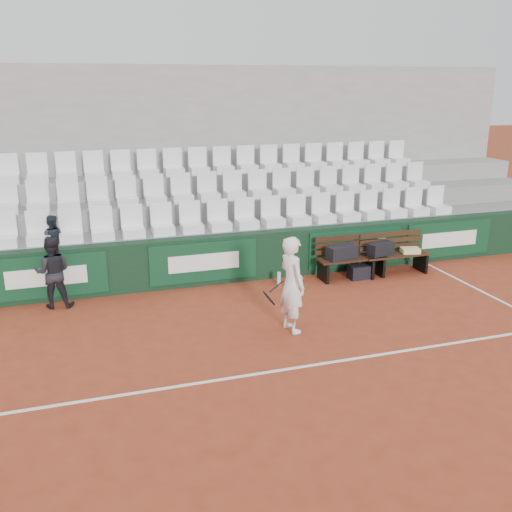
{
  "coord_description": "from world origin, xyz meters",
  "views": [
    {
      "loc": [
        -2.54,
        -6.94,
        3.99
      ],
      "look_at": [
        0.45,
        2.4,
        1.0
      ],
      "focal_mm": 40.0,
      "sensor_mm": 36.0,
      "label": 1
    }
  ],
  "objects_px": {
    "sports_bag_left": "(342,252)",
    "ball_kid": "(53,272)",
    "bench_left": "(351,268)",
    "water_bottle_near": "(279,279)",
    "water_bottle_far": "(364,274)",
    "spectator_c": "(50,217)",
    "sports_bag_ground": "(360,272)",
    "sports_bag_right": "(381,249)",
    "bench_right": "(395,264)",
    "tennis_player": "(292,284)"
  },
  "relations": [
    {
      "from": "sports_bag_right",
      "to": "water_bottle_far",
      "type": "distance_m",
      "value": 0.66
    },
    {
      "from": "ball_kid",
      "to": "spectator_c",
      "type": "relative_size",
      "value": 1.36
    },
    {
      "from": "bench_right",
      "to": "sports_bag_ground",
      "type": "bearing_deg",
      "value": -175.91
    },
    {
      "from": "sports_bag_left",
      "to": "spectator_c",
      "type": "relative_size",
      "value": 0.66
    },
    {
      "from": "bench_left",
      "to": "water_bottle_near",
      "type": "distance_m",
      "value": 1.63
    },
    {
      "from": "water_bottle_far",
      "to": "tennis_player",
      "type": "height_order",
      "value": "tennis_player"
    },
    {
      "from": "water_bottle_far",
      "to": "tennis_player",
      "type": "relative_size",
      "value": 0.14
    },
    {
      "from": "sports_bag_left",
      "to": "ball_kid",
      "type": "bearing_deg",
      "value": 177.93
    },
    {
      "from": "water_bottle_far",
      "to": "ball_kid",
      "type": "distance_m",
      "value": 6.24
    },
    {
      "from": "sports_bag_ground",
      "to": "water_bottle_near",
      "type": "relative_size",
      "value": 1.69
    },
    {
      "from": "tennis_player",
      "to": "bench_right",
      "type": "bearing_deg",
      "value": 32.97
    },
    {
      "from": "sports_bag_left",
      "to": "water_bottle_far",
      "type": "xyz_separation_m",
      "value": [
        0.48,
        -0.14,
        -0.48
      ]
    },
    {
      "from": "water_bottle_near",
      "to": "tennis_player",
      "type": "height_order",
      "value": "tennis_player"
    },
    {
      "from": "bench_left",
      "to": "sports_bag_ground",
      "type": "relative_size",
      "value": 3.17
    },
    {
      "from": "water_bottle_far",
      "to": "spectator_c",
      "type": "bearing_deg",
      "value": 168.49
    },
    {
      "from": "ball_kid",
      "to": "sports_bag_left",
      "type": "bearing_deg",
      "value": -173.42
    },
    {
      "from": "sports_bag_left",
      "to": "ball_kid",
      "type": "relative_size",
      "value": 0.49
    },
    {
      "from": "ball_kid",
      "to": "water_bottle_far",
      "type": "bearing_deg",
      "value": -174.54
    },
    {
      "from": "tennis_player",
      "to": "sports_bag_ground",
      "type": "bearing_deg",
      "value": 40.8
    },
    {
      "from": "ball_kid",
      "to": "spectator_c",
      "type": "xyz_separation_m",
      "value": [
        0.01,
        0.92,
        0.82
      ]
    },
    {
      "from": "sports_bag_ground",
      "to": "water_bottle_near",
      "type": "height_order",
      "value": "sports_bag_ground"
    },
    {
      "from": "ball_kid",
      "to": "bench_right",
      "type": "bearing_deg",
      "value": -173.17
    },
    {
      "from": "bench_right",
      "to": "sports_bag_left",
      "type": "xyz_separation_m",
      "value": [
        -1.27,
        0.02,
        0.37
      ]
    },
    {
      "from": "bench_left",
      "to": "bench_right",
      "type": "distance_m",
      "value": 1.03
    },
    {
      "from": "water_bottle_near",
      "to": "tennis_player",
      "type": "distance_m",
      "value": 2.33
    },
    {
      "from": "bench_right",
      "to": "sports_bag_ground",
      "type": "distance_m",
      "value": 0.88
    },
    {
      "from": "bench_right",
      "to": "water_bottle_far",
      "type": "distance_m",
      "value": 0.81
    },
    {
      "from": "sports_bag_left",
      "to": "water_bottle_near",
      "type": "height_order",
      "value": "sports_bag_left"
    },
    {
      "from": "bench_right",
      "to": "water_bottle_near",
      "type": "distance_m",
      "value": 2.65
    },
    {
      "from": "tennis_player",
      "to": "ball_kid",
      "type": "distance_m",
      "value": 4.43
    },
    {
      "from": "bench_left",
      "to": "bench_right",
      "type": "bearing_deg",
      "value": -1.97
    },
    {
      "from": "bench_left",
      "to": "bench_right",
      "type": "relative_size",
      "value": 1.0
    },
    {
      "from": "bench_left",
      "to": "tennis_player",
      "type": "distance_m",
      "value": 3.1
    },
    {
      "from": "sports_bag_ground",
      "to": "sports_bag_right",
      "type": "bearing_deg",
      "value": 9.48
    },
    {
      "from": "tennis_player",
      "to": "ball_kid",
      "type": "height_order",
      "value": "tennis_player"
    },
    {
      "from": "bench_right",
      "to": "tennis_player",
      "type": "xyz_separation_m",
      "value": [
        -3.21,
        -2.09,
        0.59
      ]
    },
    {
      "from": "bench_right",
      "to": "spectator_c",
      "type": "bearing_deg",
      "value": 170.75
    },
    {
      "from": "sports_bag_left",
      "to": "water_bottle_far",
      "type": "distance_m",
      "value": 0.69
    },
    {
      "from": "water_bottle_far",
      "to": "sports_bag_ground",
      "type": "bearing_deg",
      "value": 143.14
    },
    {
      "from": "tennis_player",
      "to": "water_bottle_far",
      "type": "bearing_deg",
      "value": 38.98
    },
    {
      "from": "sports_bag_left",
      "to": "spectator_c",
      "type": "xyz_separation_m",
      "value": [
        -5.71,
        1.12,
        0.91
      ]
    },
    {
      "from": "sports_bag_ground",
      "to": "ball_kid",
      "type": "relative_size",
      "value": 0.35
    },
    {
      "from": "bench_right",
      "to": "tennis_player",
      "type": "bearing_deg",
      "value": -147.03
    },
    {
      "from": "sports_bag_left",
      "to": "water_bottle_far",
      "type": "bearing_deg",
      "value": -15.98
    },
    {
      "from": "sports_bag_right",
      "to": "water_bottle_far",
      "type": "xyz_separation_m",
      "value": [
        -0.44,
        -0.15,
        -0.47
      ]
    },
    {
      "from": "sports_bag_ground",
      "to": "water_bottle_near",
      "type": "bearing_deg",
      "value": 175.82
    },
    {
      "from": "sports_bag_ground",
      "to": "sports_bag_left",
      "type": "bearing_deg",
      "value": 169.08
    },
    {
      "from": "water_bottle_near",
      "to": "water_bottle_far",
      "type": "distance_m",
      "value": 1.87
    },
    {
      "from": "sports_bag_ground",
      "to": "water_bottle_far",
      "type": "xyz_separation_m",
      "value": [
        0.08,
        -0.06,
        -0.03
      ]
    },
    {
      "from": "tennis_player",
      "to": "ball_kid",
      "type": "relative_size",
      "value": 1.2
    }
  ]
}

